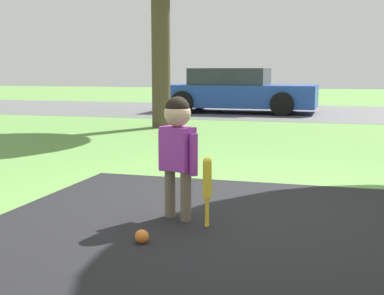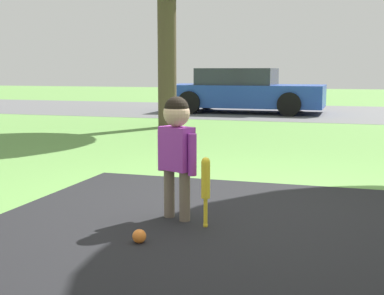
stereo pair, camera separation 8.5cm
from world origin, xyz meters
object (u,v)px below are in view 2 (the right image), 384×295
Objects in this scene: child at (177,140)px; parked_car at (243,91)px; baseball_bat at (206,182)px; sports_ball at (139,236)px.

parked_car reaches higher than child.
parked_car is at bearing 124.42° from child.
parked_car is at bearing 100.53° from baseball_bat.
sports_ball is (-0.05, -0.64, -0.58)m from child.
child is 10.86m from parked_car.
parked_car reaches higher than baseball_bat.
parked_car reaches higher than sports_ball.
child is 0.42m from baseball_bat.
parked_car is at bearing 98.46° from sports_ball.
child is 10.06× the size of sports_ball.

